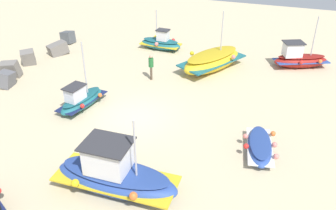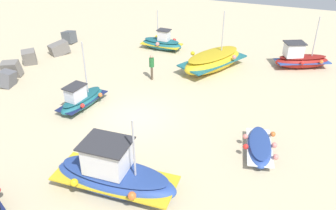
{
  "view_description": "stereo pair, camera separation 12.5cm",
  "coord_description": "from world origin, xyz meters",
  "px_view_note": "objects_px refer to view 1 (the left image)",
  "views": [
    {
      "loc": [
        -14.73,
        -7.3,
        10.1
      ],
      "look_at": [
        0.37,
        -1.7,
        0.9
      ],
      "focal_mm": 37.92,
      "sensor_mm": 36.0,
      "label": 1
    },
    {
      "loc": [
        -14.69,
        -7.42,
        10.1
      ],
      "look_at": [
        0.37,
        -1.7,
        0.9
      ],
      "focal_mm": 37.92,
      "sensor_mm": 36.0,
      "label": 2
    }
  ],
  "objects_px": {
    "fishing_boat_0": "(114,174)",
    "fishing_boat_4": "(260,146)",
    "fishing_boat_3": "(161,43)",
    "person_walking": "(151,65)",
    "fishing_boat_7": "(81,99)",
    "fishing_boat_2": "(299,59)",
    "fishing_boat_1": "(212,61)"
  },
  "relations": [
    {
      "from": "fishing_boat_2",
      "to": "fishing_boat_3",
      "type": "xyz_separation_m",
      "value": [
        -0.08,
        10.39,
        -0.11
      ]
    },
    {
      "from": "fishing_boat_7",
      "to": "person_walking",
      "type": "height_order",
      "value": "fishing_boat_7"
    },
    {
      "from": "fishing_boat_0",
      "to": "person_walking",
      "type": "distance_m",
      "value": 10.32
    },
    {
      "from": "fishing_boat_3",
      "to": "fishing_boat_7",
      "type": "height_order",
      "value": "fishing_boat_7"
    },
    {
      "from": "person_walking",
      "to": "fishing_boat_7",
      "type": "bearing_deg",
      "value": -135.76
    },
    {
      "from": "fishing_boat_7",
      "to": "person_walking",
      "type": "xyz_separation_m",
      "value": [
        4.79,
        -2.27,
        0.48
      ]
    },
    {
      "from": "fishing_boat_0",
      "to": "fishing_boat_7",
      "type": "relative_size",
      "value": 1.4
    },
    {
      "from": "fishing_boat_4",
      "to": "fishing_boat_7",
      "type": "distance_m",
      "value": 10.03
    },
    {
      "from": "fishing_boat_2",
      "to": "fishing_boat_4",
      "type": "height_order",
      "value": "fishing_boat_2"
    },
    {
      "from": "person_walking",
      "to": "fishing_boat_0",
      "type": "bearing_deg",
      "value": -95.87
    },
    {
      "from": "fishing_boat_2",
      "to": "fishing_boat_3",
      "type": "bearing_deg",
      "value": -24.55
    },
    {
      "from": "fishing_boat_2",
      "to": "fishing_boat_7",
      "type": "distance_m",
      "value": 15.2
    },
    {
      "from": "fishing_boat_3",
      "to": "person_walking",
      "type": "relative_size",
      "value": 1.98
    },
    {
      "from": "fishing_boat_2",
      "to": "person_walking",
      "type": "distance_m",
      "value": 10.5
    },
    {
      "from": "fishing_boat_2",
      "to": "person_walking",
      "type": "bearing_deg",
      "value": 6.34
    },
    {
      "from": "fishing_boat_3",
      "to": "fishing_boat_4",
      "type": "height_order",
      "value": "fishing_boat_3"
    },
    {
      "from": "fishing_boat_1",
      "to": "fishing_boat_4",
      "type": "relative_size",
      "value": 1.7
    },
    {
      "from": "fishing_boat_0",
      "to": "fishing_boat_4",
      "type": "relative_size",
      "value": 1.62
    },
    {
      "from": "fishing_boat_3",
      "to": "person_walking",
      "type": "distance_m",
      "value": 5.58
    },
    {
      "from": "fishing_boat_0",
      "to": "fishing_boat_4",
      "type": "distance_m",
      "value": 6.82
    },
    {
      "from": "fishing_boat_4",
      "to": "fishing_boat_2",
      "type": "bearing_deg",
      "value": 163.0
    },
    {
      "from": "fishing_boat_0",
      "to": "fishing_boat_4",
      "type": "bearing_deg",
      "value": -141.12
    },
    {
      "from": "fishing_boat_2",
      "to": "fishing_boat_7",
      "type": "relative_size",
      "value": 1.08
    },
    {
      "from": "fishing_boat_1",
      "to": "fishing_boat_2",
      "type": "xyz_separation_m",
      "value": [
        2.55,
        -5.62,
        -0.04
      ]
    },
    {
      "from": "fishing_boat_2",
      "to": "fishing_boat_3",
      "type": "distance_m",
      "value": 10.39
    },
    {
      "from": "fishing_boat_3",
      "to": "fishing_boat_1",
      "type": "bearing_deg",
      "value": -24.06
    },
    {
      "from": "fishing_boat_0",
      "to": "fishing_boat_3",
      "type": "xyz_separation_m",
      "value": [
        15.37,
        4.02,
        -0.22
      ]
    },
    {
      "from": "fishing_boat_4",
      "to": "fishing_boat_7",
      "type": "relative_size",
      "value": 0.86
    },
    {
      "from": "fishing_boat_0",
      "to": "fishing_boat_1",
      "type": "relative_size",
      "value": 0.95
    },
    {
      "from": "fishing_boat_0",
      "to": "fishing_boat_3",
      "type": "relative_size",
      "value": 1.55
    },
    {
      "from": "fishing_boat_7",
      "to": "person_walking",
      "type": "relative_size",
      "value": 2.19
    },
    {
      "from": "fishing_boat_1",
      "to": "fishing_boat_3",
      "type": "bearing_deg",
      "value": -89.71
    }
  ]
}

